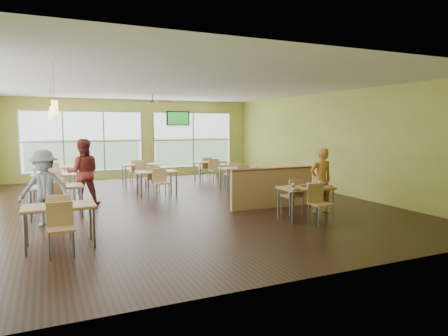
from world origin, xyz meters
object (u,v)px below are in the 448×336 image
(man_plaid, at_px, (321,180))
(food_basket, at_px, (321,184))
(half_wall_divider, at_px, (273,188))
(main_table, at_px, (306,192))

(man_plaid, xyz_separation_m, food_basket, (-0.28, -0.36, -0.02))
(man_plaid, relative_size, food_basket, 6.56)
(half_wall_divider, bearing_deg, main_table, -90.00)
(main_table, distance_m, half_wall_divider, 1.45)
(main_table, distance_m, man_plaid, 0.90)
(main_table, bearing_deg, food_basket, 9.41)
(main_table, relative_size, half_wall_divider, 0.63)
(man_plaid, bearing_deg, main_table, 35.57)
(main_table, height_order, food_basket, main_table)
(half_wall_divider, height_order, man_plaid, man_plaid)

